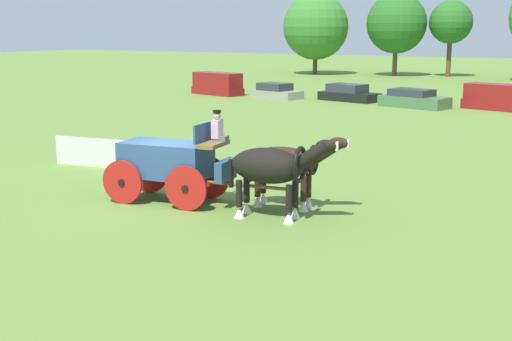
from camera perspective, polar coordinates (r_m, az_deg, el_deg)
ground_plane at (r=20.96m, az=-7.49°, el=-2.55°), size 220.00×220.00×0.00m
show_wagon at (r=20.62m, az=-7.23°, el=0.73°), size 5.73×2.10×2.83m
draft_horse_near at (r=19.76m, az=2.72°, el=0.59°), size 3.08×1.13×2.18m
draft_horse_off at (r=18.55m, az=1.34°, el=0.21°), size 3.12×1.27×2.31m
parked_vehicle_a at (r=54.23m, az=-3.26°, el=7.28°), size 4.65×2.70×1.74m
parked_vehicle_b at (r=51.48m, az=1.68°, el=6.65°), size 4.19×2.71×1.14m
parked_vehicle_c at (r=49.97m, az=7.79°, el=6.43°), size 4.71×2.93×1.22m
parked_vehicle_d at (r=46.61m, az=13.11°, el=5.84°), size 4.85×3.00×1.21m
parked_vehicle_e at (r=46.55m, az=20.06°, el=5.77°), size 5.24×2.91×1.66m
tree_a at (r=78.61m, az=5.04°, el=11.95°), size 7.42×7.42×9.05m
tree_b at (r=77.21m, az=11.73°, el=12.01°), size 6.54×6.54×8.96m
tree_c at (r=77.13m, az=16.07°, el=11.88°), size 4.61×4.61×8.13m
sponsor_banner at (r=26.59m, az=-13.70°, el=1.50°), size 3.18×0.48×1.10m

